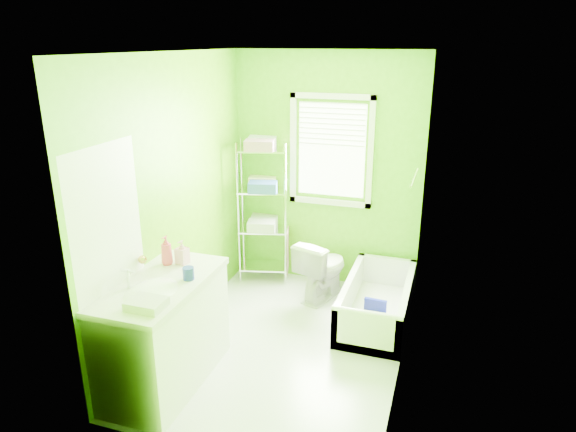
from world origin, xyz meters
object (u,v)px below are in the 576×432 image
(bathtub, at_px, (376,308))
(toilet, at_px, (322,268))
(vanity, at_px, (164,330))
(wire_shelf_unit, at_px, (264,195))

(bathtub, relative_size, toilet, 1.98)
(bathtub, xyz_separation_m, toilet, (-0.65, 0.32, 0.20))
(bathtub, xyz_separation_m, vanity, (-1.49, -1.51, 0.34))
(vanity, xyz_separation_m, wire_shelf_unit, (0.08, 2.09, 0.54))
(vanity, bearing_deg, wire_shelf_unit, 87.89)
(wire_shelf_unit, bearing_deg, bathtub, -22.27)
(bathtub, height_order, vanity, vanity)
(bathtub, relative_size, vanity, 1.13)
(bathtub, bearing_deg, toilet, 153.98)
(toilet, xyz_separation_m, vanity, (-0.84, -1.83, 0.14))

